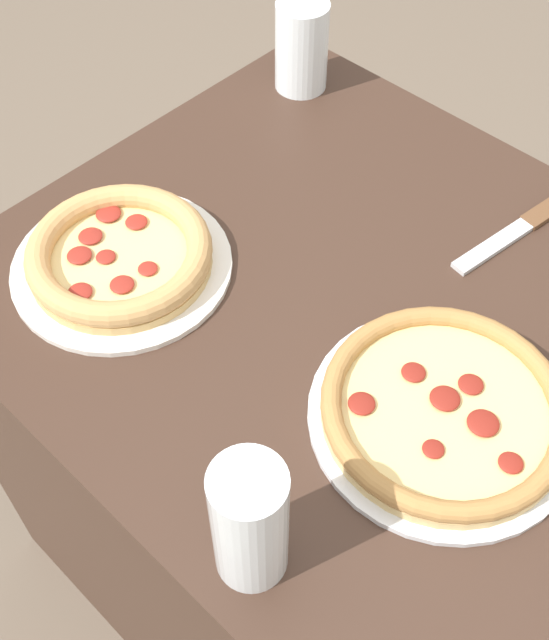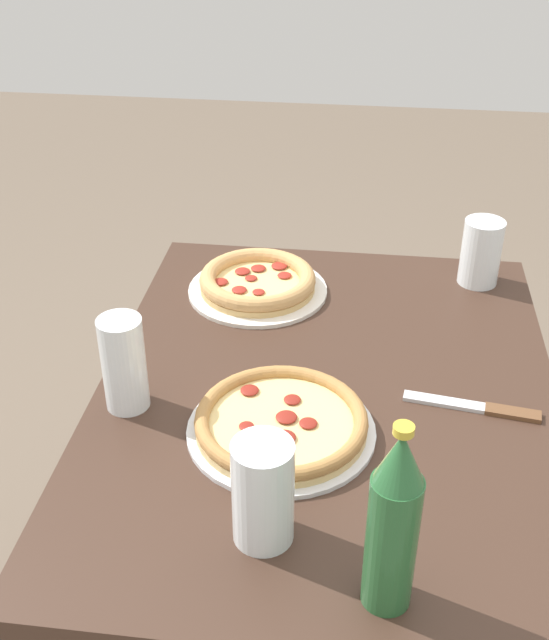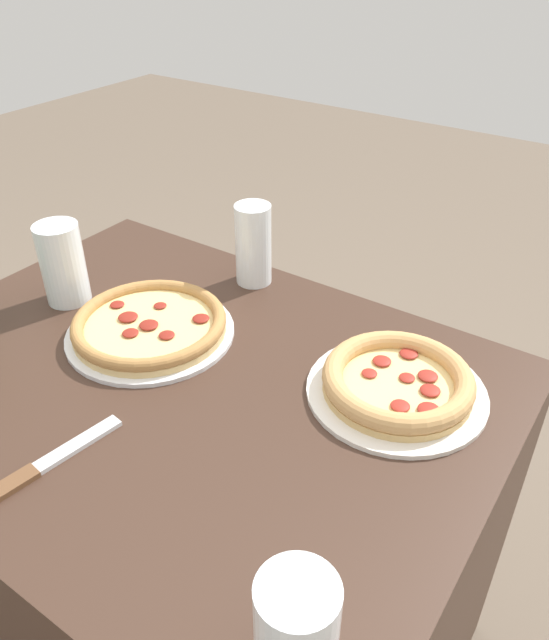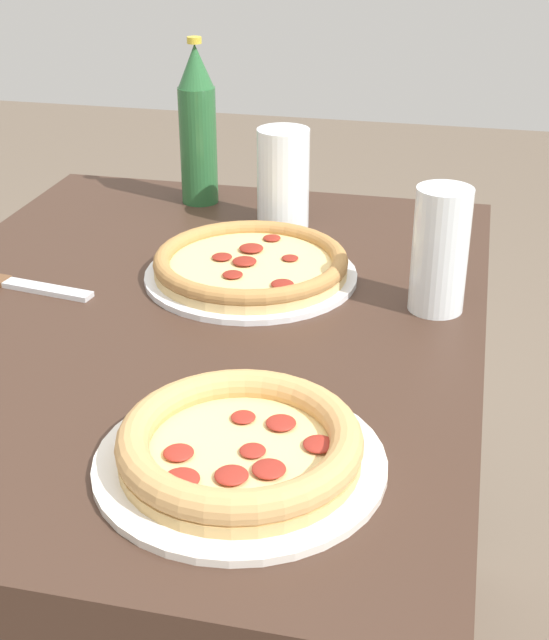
{
  "view_description": "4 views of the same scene",
  "coord_description": "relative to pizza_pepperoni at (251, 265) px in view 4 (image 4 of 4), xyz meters",
  "views": [
    {
      "loc": [
        -0.3,
        0.51,
        1.5
      ],
      "look_at": [
        0.08,
        0.11,
        0.81
      ],
      "focal_mm": 45.0,
      "sensor_mm": 36.0,
      "label": 1
    },
    {
      "loc": [
        -1.05,
        -0.05,
        1.56
      ],
      "look_at": [
        0.08,
        0.1,
        0.84
      ],
      "focal_mm": 45.0,
      "sensor_mm": 36.0,
      "label": 2
    },
    {
      "loc": [
        0.56,
        -0.54,
        1.39
      ],
      "look_at": [
        0.08,
        0.15,
        0.82
      ],
      "focal_mm": 35.0,
      "sensor_mm": 36.0,
      "label": 3
    },
    {
      "loc": [
        0.95,
        0.34,
        1.26
      ],
      "look_at": [
        0.09,
        0.14,
        0.81
      ],
      "focal_mm": 50.0,
      "sensor_mm": 36.0,
      "label": 4
    }
  ],
  "objects": [
    {
      "name": "table",
      "position": [
        0.12,
        -0.06,
        -0.4
      ],
      "size": [
        0.98,
        0.75,
        0.77
      ],
      "color": "#3D281E",
      "rests_on": "ground_plane"
    },
    {
      "name": "pizza_pepperoni",
      "position": [
        0.0,
        0.0,
        0.0
      ],
      "size": [
        0.29,
        0.29,
        0.04
      ],
      "color": "silver",
      "rests_on": "table"
    },
    {
      "name": "pizza_salami",
      "position": [
        0.42,
        0.1,
        0.0
      ],
      "size": [
        0.27,
        0.27,
        0.05
      ],
      "color": "silver",
      "rests_on": "table"
    },
    {
      "name": "glass_iced_tea",
      "position": [
        -0.21,
        -0.0,
        0.05
      ],
      "size": [
        0.08,
        0.08,
        0.15
      ],
      "color": "white",
      "rests_on": "table"
    },
    {
      "name": "glass_mango_juice",
      "position": [
        0.04,
        0.25,
        0.05
      ],
      "size": [
        0.07,
        0.07,
        0.16
      ],
      "color": "white",
      "rests_on": "table"
    },
    {
      "name": "beer_bottle",
      "position": [
        -0.29,
        -0.16,
        0.11
      ],
      "size": [
        0.06,
        0.06,
        0.27
      ],
      "color": "#286033",
      "rests_on": "table"
    },
    {
      "name": "knife",
      "position": [
        0.1,
        -0.3,
        -0.02
      ],
      "size": [
        0.05,
        0.21,
        0.01
      ],
      "color": "brown",
      "rests_on": "table"
    }
  ]
}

